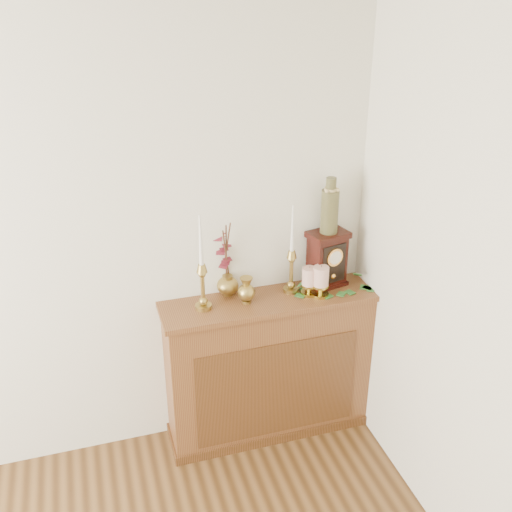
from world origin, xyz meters
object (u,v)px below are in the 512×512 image
object	(u,v)px
bud_vase	(246,291)
ginger_jar	(225,260)
ceramic_vase	(330,208)
candlestick_left	(202,279)
candlestick_center	(291,264)
mantel_clock	(327,259)

from	to	relation	value
bud_vase	ginger_jar	world-z (taller)	ginger_jar
ginger_jar	ceramic_vase	world-z (taller)	ceramic_vase
ceramic_vase	candlestick_left	bearing A→B (deg)	-175.40
candlestick_center	ginger_jar	size ratio (longest dim) A/B	1.15
candlestick_center	ceramic_vase	xyz separation A→B (m)	(0.22, 0.02, 0.30)
mantel_clock	candlestick_center	bearing A→B (deg)	171.46
ginger_jar	mantel_clock	bearing A→B (deg)	-8.05
candlestick_left	candlestick_center	world-z (taller)	candlestick_left
candlestick_center	ceramic_vase	size ratio (longest dim) A/B	1.65
bud_vase	ceramic_vase	distance (m)	0.65
candlestick_left	ginger_jar	size ratio (longest dim) A/B	1.19
candlestick_center	bud_vase	size ratio (longest dim) A/B	3.35
candlestick_center	mantel_clock	bearing A→B (deg)	4.51
candlestick_center	bud_vase	distance (m)	0.30
ceramic_vase	candlestick_center	bearing A→B (deg)	-174.73
ceramic_vase	ginger_jar	bearing A→B (deg)	172.22
ginger_jar	mantel_clock	distance (m)	0.59
candlestick_left	bud_vase	xyz separation A→B (m)	(0.24, -0.01, -0.10)
ginger_jar	candlestick_left	bearing A→B (deg)	-138.67
ginger_jar	mantel_clock	size ratio (longest dim) A/B	1.37
candlestick_center	mantel_clock	size ratio (longest dim) A/B	1.58
candlestick_left	ceramic_vase	size ratio (longest dim) A/B	1.71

